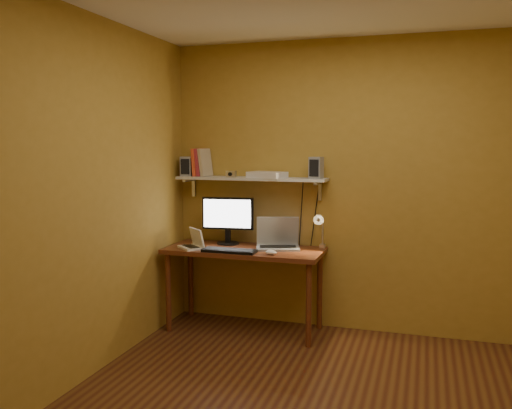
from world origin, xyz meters
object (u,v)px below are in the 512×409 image
(keyboard, at_px, (229,251))
(speaker_left, at_px, (186,166))
(desk_lamp, at_px, (320,227))
(router, at_px, (267,175))
(speaker_right, at_px, (316,168))
(desk, at_px, (245,258))
(mouse, at_px, (271,252))
(shelf_camera, at_px, (231,174))
(laptop, at_px, (278,240))
(monitor, at_px, (228,218))
(netbook, at_px, (193,243))
(wall_shelf, at_px, (251,179))

(keyboard, relative_size, speaker_left, 2.55)
(desk_lamp, relative_size, router, 1.17)
(speaker_right, bearing_deg, desk, -152.79)
(mouse, bearing_deg, desk_lamp, 57.40)
(mouse, height_order, router, router)
(mouse, height_order, shelf_camera, shelf_camera)
(desk, bearing_deg, laptop, 20.70)
(mouse, relative_size, speaker_right, 0.55)
(shelf_camera, xyz_separation_m, router, (0.33, 0.05, -0.00))
(keyboard, bearing_deg, router, 59.20)
(monitor, relative_size, netbook, 1.69)
(keyboard, bearing_deg, monitor, 112.33)
(netbook, height_order, keyboard, netbook)
(laptop, bearing_deg, speaker_right, -2.48)
(laptop, height_order, desk_lamp, desk_lamp)
(speaker_left, height_order, speaker_right, speaker_right)
(desk, distance_m, keyboard, 0.24)
(wall_shelf, height_order, desk_lamp, wall_shelf)
(wall_shelf, distance_m, desk_lamp, 0.77)
(monitor, relative_size, router, 1.50)
(wall_shelf, xyz_separation_m, monitor, (-0.21, -0.04, -0.36))
(monitor, xyz_separation_m, desk_lamp, (0.87, -0.02, -0.04))
(netbook, bearing_deg, shelf_camera, 87.47)
(wall_shelf, bearing_deg, keyboard, -99.80)
(shelf_camera, bearing_deg, speaker_left, 174.21)
(laptop, height_order, shelf_camera, shelf_camera)
(desk, distance_m, shelf_camera, 0.77)
(router, bearing_deg, desk_lamp, -5.63)
(wall_shelf, xyz_separation_m, desk_lamp, (0.66, -0.07, -0.40))
(mouse, bearing_deg, speaker_right, 67.27)
(keyboard, bearing_deg, speaker_left, 146.33)
(netbook, height_order, shelf_camera, shelf_camera)
(speaker_right, bearing_deg, desk_lamp, -38.04)
(laptop, distance_m, keyboard, 0.47)
(router, bearing_deg, speaker_right, 1.61)
(netbook, relative_size, keyboard, 0.61)
(netbook, bearing_deg, speaker_left, 164.78)
(desk, height_order, speaker_left, speaker_left)
(laptop, distance_m, mouse, 0.31)
(desk_lamp, xyz_separation_m, shelf_camera, (-0.83, 0.00, 0.45))
(desk, bearing_deg, speaker_left, 164.49)
(desk_lamp, bearing_deg, desk, -169.19)
(wall_shelf, xyz_separation_m, laptop, (0.28, -0.09, -0.54))
(monitor, xyz_separation_m, netbook, (-0.22, -0.29, -0.19))
(speaker_left, xyz_separation_m, router, (0.80, -0.00, -0.07))
(desk, bearing_deg, mouse, -32.76)
(laptop, relative_size, speaker_left, 2.40)
(speaker_left, bearing_deg, monitor, -15.72)
(desk, xyz_separation_m, keyboard, (-0.07, -0.20, 0.10))
(mouse, xyz_separation_m, shelf_camera, (-0.48, 0.33, 0.64))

